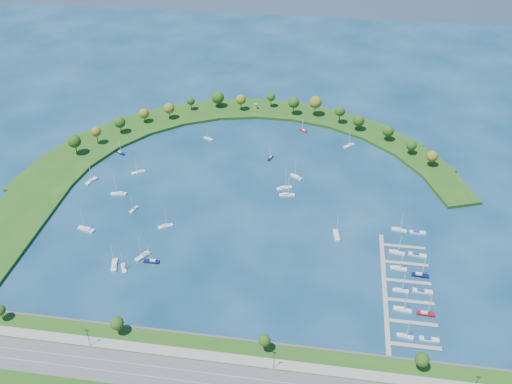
# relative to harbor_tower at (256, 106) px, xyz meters

# --- Properties ---
(ground) EXTENTS (700.00, 700.00, 0.00)m
(ground) POSITION_rel_harbor_tower_xyz_m (11.27, -116.15, -4.10)
(ground) COLOR #082D47
(ground) RESTS_ON ground
(south_shoreline) EXTENTS (420.00, 43.10, 11.60)m
(south_shoreline) POSITION_rel_harbor_tower_xyz_m (11.30, -239.03, -3.11)
(south_shoreline) COLOR #1E4D14
(south_shoreline) RESTS_ON ground
(breakwater) EXTENTS (286.74, 247.64, 2.00)m
(breakwater) POSITION_rel_harbor_tower_xyz_m (-35.06, -67.43, -3.11)
(breakwater) COLOR #1E4D14
(breakwater) RESTS_ON ground
(breakwater_trees) EXTENTS (239.75, 94.93, 15.88)m
(breakwater_trees) POSITION_rel_harbor_tower_xyz_m (-0.17, -28.05, 6.65)
(breakwater_trees) COLOR #382314
(breakwater_trees) RESTS_ON breakwater
(harbor_tower) EXTENTS (2.60, 2.60, 4.10)m
(harbor_tower) POSITION_rel_harbor_tower_xyz_m (0.00, 0.00, 0.00)
(harbor_tower) COLOR gray
(harbor_tower) RESTS_ON breakwater
(dock_system) EXTENTS (24.28, 82.00, 1.60)m
(dock_system) POSITION_rel_harbor_tower_xyz_m (96.56, -177.15, -3.75)
(dock_system) COLOR gray
(dock_system) RESTS_ON ground
(moored_boat_0) EXTENTS (7.50, 4.56, 10.68)m
(moored_boat_0) POSITION_rel_harbor_tower_xyz_m (-26.99, -47.50, -3.23)
(moored_boat_0) COLOR silver
(moored_boat_0) RESTS_ON ground
(moored_boat_1) EXTENTS (5.06, 9.85, 13.94)m
(moored_boat_1) POSITION_rel_harbor_tower_xyz_m (-46.86, -180.59, -3.14)
(moored_boat_1) COLOR silver
(moored_boat_1) RESTS_ON ground
(moored_boat_2) EXTENTS (8.10, 7.89, 12.99)m
(moored_boat_2) POSITION_rel_harbor_tower_xyz_m (71.33, -43.00, -3.17)
(moored_boat_2) COLOR silver
(moored_boat_2) RESTS_ON ground
(moored_boat_3) EXTENTS (5.14, 7.55, 10.88)m
(moored_boat_3) POSITION_rel_harbor_tower_xyz_m (-41.46, -181.83, -3.23)
(moored_boat_3) COLOR silver
(moored_boat_3) RESTS_ON ground
(moored_boat_4) EXTENTS (5.68, 9.36, 13.32)m
(moored_boat_4) POSITION_rel_harbor_tower_xyz_m (-88.07, -109.70, -3.16)
(moored_boat_4) COLOR silver
(moored_boat_4) RESTS_ON ground
(moored_boat_5) EXTENTS (8.42, 6.45, 12.40)m
(moored_boat_5) POSITION_rel_harbor_tower_xyz_m (-29.76, -146.31, -3.19)
(moored_boat_5) COLOR silver
(moored_boat_5) RESTS_ON ground
(moored_boat_6) EXTENTS (10.35, 5.27, 14.65)m
(moored_boat_6) POSITION_rel_harbor_tower_xyz_m (-72.37, -155.39, -3.11)
(moored_boat_6) COLOR silver
(moored_boat_6) RESTS_ON ground
(moored_boat_7) EXTENTS (3.51, 6.82, 9.65)m
(moored_boat_7) POSITION_rel_harbor_tower_xyz_m (19.42, -66.49, -3.26)
(moored_boat_7) COLOR #091239
(moored_boat_7) RESTS_ON ground
(moored_boat_8) EXTENTS (6.55, 4.96, 9.62)m
(moored_boat_8) POSITION_rel_harbor_tower_xyz_m (38.24, -26.17, -3.26)
(moored_boat_8) COLOR maroon
(moored_boat_8) RESTS_ON ground
(moored_boat_9) EXTENTS (4.06, 9.82, 14.00)m
(moored_boat_9) POSITION_rel_harbor_tower_xyz_m (65.03, -140.45, -3.13)
(moored_boat_9) COLOR silver
(moored_boat_9) RESTS_ON ground
(moored_boat_10) EXTENTS (9.56, 4.14, 13.60)m
(moored_boat_10) POSITION_rel_harbor_tower_xyz_m (34.44, -106.94, -3.15)
(moored_boat_10) COLOR silver
(moored_boat_10) RESTS_ON ground
(moored_boat_11) EXTENTS (4.04, 7.02, 9.96)m
(moored_boat_11) POSITION_rel_harbor_tower_xyz_m (-52.33, -133.88, -3.25)
(moored_boat_11) COLOR silver
(moored_boat_11) RESTS_ON ground
(moored_boat_12) EXTENTS (8.42, 6.61, 12.49)m
(moored_boat_12) POSITION_rel_harbor_tower_xyz_m (38.45, -86.65, -3.18)
(moored_boat_12) COLOR silver
(moored_boat_12) RESTS_ON ground
(moored_boat_13) EXTENTS (8.04, 2.36, 11.78)m
(moored_boat_13) POSITION_rel_harbor_tower_xyz_m (-28.83, -174.99, -3.20)
(moored_boat_13) COLOR #091239
(moored_boat_13) RESTS_ON ground
(moored_boat_14) EXTENTS (8.66, 6.71, 12.79)m
(moored_boat_14) POSITION_rel_harbor_tower_xyz_m (-62.08, -96.07, -3.17)
(moored_boat_14) COLOR silver
(moored_boat_14) RESTS_ON ground
(moored_boat_15) EXTENTS (6.82, 8.91, 13.12)m
(moored_boat_15) POSITION_rel_harbor_tower_xyz_m (-34.56, -171.82, -3.16)
(moored_boat_15) COLOR silver
(moored_boat_15) RESTS_ON ground
(moored_boat_16) EXTENTS (9.64, 3.94, 13.76)m
(moored_boat_16) POSITION_rel_harbor_tower_xyz_m (-66.30, -120.45, -3.14)
(moored_boat_16) COLOR silver
(moored_boat_16) RESTS_ON ground
(moored_boat_17) EXTENTS (6.89, 5.00, 10.03)m
(moored_boat_17) POSITION_rel_harbor_tower_xyz_m (-81.54, -74.82, -3.25)
(moored_boat_17) COLOR #091239
(moored_boat_17) RESTS_ON ground
(moored_boat_18) EXTENTS (9.75, 6.41, 13.98)m
(moored_boat_18) POSITION_rel_harbor_tower_xyz_m (32.13, -100.06, -3.13)
(moored_boat_18) COLOR silver
(moored_boat_18) RESTS_ON ground
(docked_boat_0) EXTENTS (7.59, 3.21, 10.81)m
(docked_boat_0) POSITION_rel_harbor_tower_xyz_m (96.80, -205.52, -3.23)
(docked_boat_0) COLOR silver
(docked_boat_0) RESTS_ON ground
(docked_boat_1) EXTENTS (8.56, 2.47, 1.74)m
(docked_boat_1) POSITION_rel_harbor_tower_xyz_m (107.24, -205.77, -3.46)
(docked_boat_1) COLOR silver
(docked_boat_1) RESTS_ON ground
(docked_boat_2) EXTENTS (8.68, 3.62, 12.37)m
(docked_boat_2) POSITION_rel_harbor_tower_xyz_m (96.78, -189.84, -3.19)
(docked_boat_2) COLOR silver
(docked_boat_2) RESTS_ON ground
(docked_boat_3) EXTENTS (8.32, 2.73, 12.07)m
(docked_boat_3) POSITION_rel_harbor_tower_xyz_m (107.29, -190.77, -3.20)
(docked_boat_3) COLOR maroon
(docked_boat_3) RESTS_ON ground
(docked_boat_4) EXTENTS (7.65, 2.49, 11.11)m
(docked_boat_4) POSITION_rel_harbor_tower_xyz_m (96.80, -177.47, -3.22)
(docked_boat_4) COLOR silver
(docked_boat_4) RESTS_ON ground
(docked_boat_5) EXTENTS (9.55, 3.17, 1.92)m
(docked_boat_5) POSITION_rel_harbor_tower_xyz_m (107.23, -176.51, -3.40)
(docked_boat_5) COLOR silver
(docked_boat_5) RESTS_ON ground
(docked_boat_6) EXTENTS (8.46, 2.91, 12.22)m
(docked_boat_6) POSITION_rel_harbor_tower_xyz_m (96.78, -162.02, -3.19)
(docked_boat_6) COLOR silver
(docked_boat_6) RESTS_ON ground
(docked_boat_7) EXTENTS (8.56, 2.83, 12.41)m
(docked_boat_7) POSITION_rel_harbor_tower_xyz_m (107.28, -165.26, -3.19)
(docked_boat_7) COLOR #091239
(docked_boat_7) RESTS_ON ground
(docked_boat_8) EXTENTS (8.41, 3.41, 12.01)m
(docked_boat_8) POSITION_rel_harbor_tower_xyz_m (96.79, -149.85, -3.20)
(docked_boat_8) COLOR silver
(docked_boat_8) RESTS_ON ground
(docked_boat_9) EXTENTS (9.48, 3.90, 1.88)m
(docked_boat_9) POSITION_rel_harbor_tower_xyz_m (107.23, -150.18, -3.41)
(docked_boat_9) COLOR silver
(docked_boat_9) RESTS_ON ground
(docked_boat_10) EXTENTS (8.51, 3.55, 12.14)m
(docked_boat_10) POSITION_rel_harbor_tower_xyz_m (99.19, -130.62, -3.19)
(docked_boat_10) COLOR silver
(docked_boat_10) RESTS_ON ground
(docked_boat_11) EXTENTS (8.80, 2.64, 1.79)m
(docked_boat_11) POSITION_rel_harbor_tower_xyz_m (109.14, -131.38, -3.45)
(docked_boat_11) COLOR silver
(docked_boat_11) RESTS_ON ground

